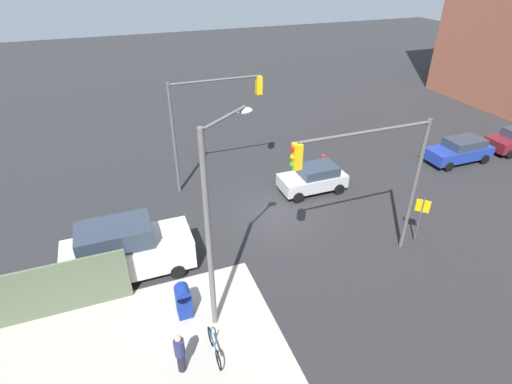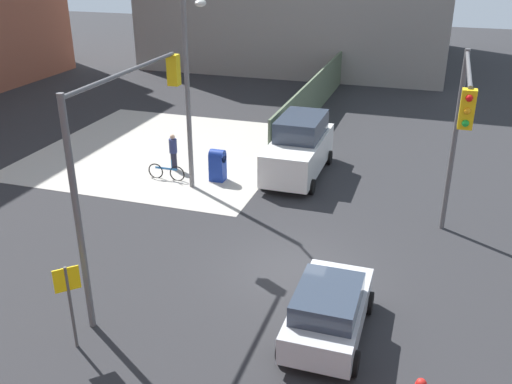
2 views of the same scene
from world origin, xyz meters
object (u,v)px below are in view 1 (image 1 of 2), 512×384
(bicycle_leaning_on_fence, at_px, (214,348))
(pedestrian_crossing, at_px, (180,353))
(van_white_delivery, at_px, (126,250))
(traffic_signal_nw_corner, at_px, (373,169))
(traffic_signal_se_corner, at_px, (209,113))
(hatchback_blue, at_px, (460,150))
(street_lamp_corner, at_px, (214,217))
(coupe_silver, at_px, (314,178))
(mailbox_blue, at_px, (183,300))
(fire_hydrant, at_px, (323,161))

(bicycle_leaning_on_fence, bearing_deg, pedestrian_crossing, 9.62)
(van_white_delivery, distance_m, bicycle_leaning_on_fence, 5.97)
(traffic_signal_nw_corner, height_order, pedestrian_crossing, traffic_signal_nw_corner)
(traffic_signal_se_corner, height_order, hatchback_blue, traffic_signal_se_corner)
(street_lamp_corner, bearing_deg, pedestrian_crossing, 44.16)
(traffic_signal_se_corner, bearing_deg, pedestrian_crossing, 69.87)
(street_lamp_corner, height_order, coupe_silver, street_lamp_corner)
(mailbox_blue, distance_m, van_white_delivery, 3.69)
(street_lamp_corner, height_order, hatchback_blue, street_lamp_corner)
(hatchback_blue, relative_size, coupe_silver, 1.15)
(street_lamp_corner, relative_size, fire_hydrant, 8.51)
(street_lamp_corner, xyz_separation_m, mailbox_blue, (1.29, -0.57, -3.94))
(mailbox_blue, bearing_deg, bicycle_leaning_on_fence, 105.28)
(van_white_delivery, xyz_separation_m, pedestrian_crossing, (-1.17, 5.60, -0.40))
(traffic_signal_nw_corner, relative_size, fire_hydrant, 6.91)
(traffic_signal_se_corner, xyz_separation_m, van_white_delivery, (5.53, 6.30, -3.35))
(traffic_signal_se_corner, bearing_deg, bicycle_leaning_on_fence, 74.87)
(traffic_signal_nw_corner, height_order, hatchback_blue, traffic_signal_nw_corner)
(traffic_signal_nw_corner, xyz_separation_m, fire_hydrant, (-2.93, -8.70, -4.19))
(street_lamp_corner, relative_size, mailbox_blue, 5.59)
(mailbox_blue, relative_size, coupe_silver, 0.37)
(van_white_delivery, bearing_deg, street_lamp_corner, 129.07)
(traffic_signal_nw_corner, bearing_deg, bicycle_leaning_on_fence, 19.37)
(fire_hydrant, xyz_separation_m, bicycle_leaning_on_fence, (10.60, 11.40, -0.14))
(mailbox_blue, relative_size, hatchback_blue, 0.32)
(traffic_signal_nw_corner, bearing_deg, van_white_delivery, -15.05)
(street_lamp_corner, bearing_deg, van_white_delivery, -50.93)
(coupe_silver, bearing_deg, traffic_signal_se_corner, -27.10)
(traffic_signal_se_corner, height_order, bicycle_leaning_on_fence, traffic_signal_se_corner)
(traffic_signal_se_corner, relative_size, hatchback_blue, 1.45)
(traffic_signal_se_corner, relative_size, bicycle_leaning_on_fence, 3.71)
(mailbox_blue, xyz_separation_m, coupe_silver, (-9.16, -6.74, 0.08))
(traffic_signal_se_corner, relative_size, coupe_silver, 1.67)
(traffic_signal_nw_corner, relative_size, mailbox_blue, 4.55)
(traffic_signal_nw_corner, xyz_separation_m, van_white_delivery, (10.04, -2.70, -3.40))
(fire_hydrant, bearing_deg, van_white_delivery, 24.82)
(mailbox_blue, height_order, pedestrian_crossing, pedestrian_crossing)
(fire_hydrant, xyz_separation_m, van_white_delivery, (12.97, 6.00, 0.79))
(traffic_signal_se_corner, distance_m, mailbox_blue, 10.92)
(fire_hydrant, relative_size, pedestrian_crossing, 0.56)
(traffic_signal_nw_corner, xyz_separation_m, bicycle_leaning_on_fence, (7.67, 2.70, -4.33))
(traffic_signal_nw_corner, distance_m, hatchback_blue, 13.99)
(hatchback_blue, height_order, coupe_silver, same)
(mailbox_blue, relative_size, fire_hydrant, 1.52)
(mailbox_blue, distance_m, coupe_silver, 11.37)
(traffic_signal_se_corner, relative_size, pedestrian_crossing, 3.85)
(traffic_signal_nw_corner, distance_m, mailbox_blue, 9.17)
(coupe_silver, height_order, van_white_delivery, van_white_delivery)
(traffic_signal_nw_corner, distance_m, bicycle_leaning_on_fence, 9.21)
(mailbox_blue, height_order, hatchback_blue, hatchback_blue)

